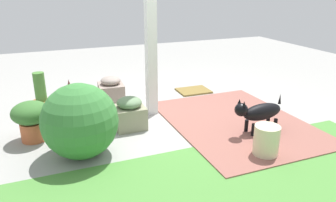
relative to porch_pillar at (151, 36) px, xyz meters
The scene contains 12 objects.
ground_plane 1.24m from the porch_pillar, 138.12° to the left, with size 12.00×12.00×0.00m, color #9D9B97.
brick_path 1.73m from the porch_pillar, 140.88° to the left, with size 1.80×2.40×0.02m, color #92584D.
porch_pillar is the anchor object (origin of this frame).
stone_planter_nearest 1.25m from the porch_pillar, 52.89° to the right, with size 0.43×0.46×0.46m.
stone_planter_mid 1.14m from the porch_pillar, 41.82° to the left, with size 0.41×0.38×0.44m.
round_shrub 1.69m from the porch_pillar, 39.09° to the left, with size 0.86×0.86×0.86m, color #387B38.
terracotta_pot_spiky 1.47m from the porch_pillar, ahead, with size 0.24×0.24×0.64m.
terracotta_pot_tall 1.94m from the porch_pillar, 22.98° to the right, with size 0.30×0.30×0.63m.
terracotta_pot_broad 1.93m from the porch_pillar, 10.77° to the left, with size 0.47×0.47×0.51m.
dog 1.83m from the porch_pillar, 131.46° to the left, with size 0.74×0.24×0.51m.
ceramic_urn 2.15m from the porch_pillar, 114.12° to the left, with size 0.29×0.29×0.37m, color beige.
doormat 1.71m from the porch_pillar, 146.52° to the right, with size 0.57×0.46×0.03m, color olive.
Camera 1 is at (1.80, 4.16, 1.88)m, focal length 34.81 mm.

